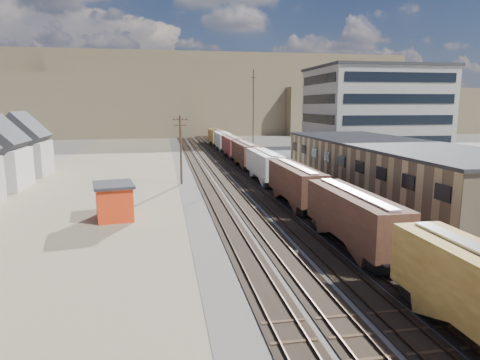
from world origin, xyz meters
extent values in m
plane|color=#6B6356|center=(0.00, 0.00, 0.00)|extent=(300.00, 300.00, 0.00)
cube|color=#4C4742|center=(0.00, 50.00, 0.03)|extent=(18.00, 200.00, 0.06)
cube|color=#847B5B|center=(-20.00, 40.00, 0.01)|extent=(24.00, 180.00, 0.03)
cube|color=#232326|center=(22.00, 35.00, 0.02)|extent=(26.00, 120.00, 0.04)
cube|color=black|center=(-5.00, 50.00, 0.10)|extent=(2.60, 200.00, 0.08)
cube|color=#38281E|center=(-5.72, 50.00, 0.22)|extent=(0.08, 200.00, 0.16)
cube|color=#38281E|center=(-4.28, 50.00, 0.22)|extent=(0.08, 200.00, 0.16)
cube|color=black|center=(-2.00, 50.00, 0.10)|extent=(2.60, 200.00, 0.08)
cube|color=#38281E|center=(-2.72, 50.00, 0.22)|extent=(0.08, 200.00, 0.16)
cube|color=#38281E|center=(-1.28, 50.00, 0.22)|extent=(0.08, 200.00, 0.16)
cube|color=black|center=(1.00, 50.00, 0.10)|extent=(2.60, 200.00, 0.08)
cube|color=#38281E|center=(0.28, 50.00, 0.22)|extent=(0.08, 200.00, 0.16)
cube|color=#38281E|center=(1.72, 50.00, 0.22)|extent=(0.08, 200.00, 0.16)
cube|color=black|center=(3.80, 50.00, 0.10)|extent=(2.60, 200.00, 0.08)
cube|color=#38281E|center=(3.08, 50.00, 0.22)|extent=(0.08, 200.00, 0.16)
cube|color=#38281E|center=(4.52, 50.00, 0.22)|extent=(0.08, 200.00, 0.16)
cube|color=black|center=(3.80, 0.51, 0.75)|extent=(2.20, 2.20, 0.90)
cube|color=black|center=(3.80, 5.56, 0.75)|extent=(2.20, 2.20, 0.90)
cube|color=black|center=(3.80, 15.71, 0.75)|extent=(2.20, 2.20, 0.90)
cube|color=#40261B|center=(3.80, 10.63, 2.90)|extent=(3.00, 13.34, 3.40)
cube|color=#B7B7B2|center=(3.80, 10.63, 4.68)|extent=(0.90, 12.32, 0.16)
cube|color=black|center=(3.80, 20.76, 0.75)|extent=(2.20, 2.20, 0.90)
cube|color=black|center=(3.80, 30.91, 0.75)|extent=(2.20, 2.20, 0.90)
cube|color=#40261B|center=(3.80, 25.83, 2.90)|extent=(3.00, 13.34, 3.40)
cube|color=#B7B7B2|center=(3.80, 25.83, 4.68)|extent=(0.90, 12.33, 0.16)
cube|color=black|center=(3.80, 35.96, 0.75)|extent=(2.20, 2.20, 0.90)
cube|color=black|center=(3.80, 46.11, 0.75)|extent=(2.20, 2.20, 0.90)
cube|color=silver|center=(3.80, 41.03, 2.90)|extent=(3.00, 13.34, 3.40)
cube|color=#B7B7B2|center=(3.80, 41.03, 4.68)|extent=(0.90, 12.33, 0.16)
cube|color=black|center=(3.80, 51.16, 0.75)|extent=(2.20, 2.20, 0.90)
cube|color=black|center=(3.80, 61.31, 0.75)|extent=(2.20, 2.20, 0.90)
cube|color=#40261B|center=(3.80, 56.23, 2.90)|extent=(3.00, 13.34, 3.40)
cube|color=#B7B7B2|center=(3.80, 56.23, 4.68)|extent=(0.90, 12.33, 0.16)
cube|color=black|center=(3.80, 66.36, 0.75)|extent=(2.20, 2.20, 0.90)
cube|color=black|center=(3.80, 76.51, 0.75)|extent=(2.20, 2.20, 0.90)
cube|color=maroon|center=(3.80, 71.43, 2.90)|extent=(3.00, 13.34, 3.40)
cube|color=#B7B7B2|center=(3.80, 71.43, 4.68)|extent=(0.90, 12.32, 0.16)
cube|color=black|center=(3.80, 81.56, 0.75)|extent=(2.20, 2.20, 0.90)
cube|color=black|center=(3.80, 91.71, 0.75)|extent=(2.20, 2.20, 0.90)
cube|color=silver|center=(3.80, 86.63, 2.90)|extent=(3.00, 13.34, 3.40)
cube|color=#B7B7B2|center=(3.80, 86.63, 4.68)|extent=(0.90, 12.32, 0.16)
cube|color=black|center=(3.80, 96.76, 0.75)|extent=(2.20, 2.20, 0.90)
cube|color=black|center=(3.80, 106.91, 0.75)|extent=(2.20, 2.20, 0.90)
cube|color=#A06A2A|center=(3.80, 101.83, 2.90)|extent=(3.00, 13.34, 3.40)
cube|color=#B7B7B2|center=(3.80, 101.83, 4.68)|extent=(0.90, 12.32, 0.16)
cube|color=tan|center=(15.00, 25.00, 3.50)|extent=(12.00, 40.00, 7.00)
cube|color=#2D2D30|center=(15.00, 25.00, 7.10)|extent=(12.40, 40.40, 0.30)
cube|color=black|center=(8.95, 25.00, 2.20)|extent=(0.12, 36.00, 1.20)
cube|color=black|center=(8.95, 25.00, 5.20)|extent=(0.12, 36.00, 1.20)
cube|color=#9E998E|center=(28.00, 55.00, 9.00)|extent=(22.00, 18.00, 18.00)
cube|color=#2D2D30|center=(28.00, 55.00, 18.20)|extent=(22.60, 18.60, 0.50)
cube|color=black|center=(16.95, 55.00, 9.00)|extent=(0.12, 16.00, 16.00)
cube|color=black|center=(28.00, 45.95, 9.00)|extent=(20.00, 0.12, 16.00)
cylinder|color=#382619|center=(-8.50, 42.00, 5.00)|extent=(0.32, 0.32, 10.00)
cube|color=#382619|center=(-8.50, 42.00, 9.40)|extent=(2.20, 0.14, 0.14)
cube|color=#382619|center=(-8.50, 42.00, 8.60)|extent=(1.90, 0.14, 0.14)
cylinder|color=black|center=(-7.90, 42.00, 9.55)|extent=(0.08, 0.08, 0.22)
cylinder|color=black|center=(6.00, 60.00, 9.00)|extent=(0.16, 0.16, 18.00)
cube|color=black|center=(6.00, 60.00, 16.50)|extent=(1.20, 0.08, 0.08)
cube|color=#9E998E|center=(-34.00, 55.00, 2.75)|extent=(8.00, 8.00, 5.50)
cube|color=#2D2D30|center=(-34.00, 55.00, 6.40)|extent=(8.15, 8.16, 8.15)
cube|color=brown|center=(-60.00, 150.00, 11.00)|extent=(120.00, 40.00, 22.00)
cube|color=brown|center=(20.00, 160.00, 14.00)|extent=(140.00, 45.00, 28.00)
cube|color=brown|center=(90.00, 150.00, 9.00)|extent=(110.00, 38.00, 18.00)
cube|color=brown|center=(-10.00, 180.00, 16.00)|extent=(200.00, 60.00, 32.00)
cube|color=red|center=(-16.09, 23.73, 1.71)|extent=(4.17, 5.10, 3.42)
cube|color=#2D2D30|center=(-16.09, 23.73, 3.54)|extent=(4.70, 5.63, 0.29)
cube|color=black|center=(-14.35, 24.04, 1.83)|extent=(0.31, 1.14, 1.14)
imported|color=navy|center=(26.32, 51.35, 0.76)|extent=(5.47, 5.74, 1.51)
imported|color=silver|center=(32.48, 44.49, 0.79)|extent=(3.00, 4.93, 1.57)
camera|label=1|loc=(-10.94, -20.34, 11.51)|focal=32.00mm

